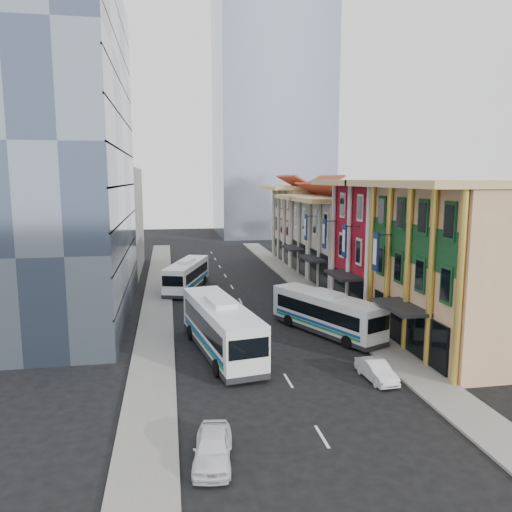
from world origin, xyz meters
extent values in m
plane|color=black|center=(0.00, 0.00, 0.00)|extent=(200.00, 200.00, 0.00)
cube|color=slate|center=(8.50, 22.00, 0.07)|extent=(3.00, 90.00, 0.15)
cube|color=slate|center=(-8.50, 22.00, 0.07)|extent=(3.00, 90.00, 0.15)
cube|color=tan|center=(14.00, 5.00, 6.00)|extent=(8.00, 14.00, 12.00)
cube|color=#AC1325|center=(14.00, 17.00, 6.00)|extent=(8.00, 10.00, 12.00)
cube|color=beige|center=(14.00, 26.50, 5.00)|extent=(8.00, 9.00, 10.00)
cube|color=beige|center=(14.00, 35.50, 5.00)|extent=(8.00, 9.00, 10.00)
cube|color=beige|center=(14.00, 46.00, 5.50)|extent=(8.00, 12.00, 11.00)
cube|color=#414F68|center=(-17.00, 19.00, 15.00)|extent=(12.00, 26.00, 30.00)
cube|color=gray|center=(-16.00, 42.00, 7.00)|extent=(10.00, 18.00, 14.00)
imported|color=white|center=(-5.50, -7.32, 0.71)|extent=(2.26, 4.38, 1.42)
imported|color=silver|center=(5.50, 0.15, 0.62)|extent=(1.58, 3.85, 1.24)
camera|label=1|loc=(-7.20, -28.02, 12.58)|focal=35.00mm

